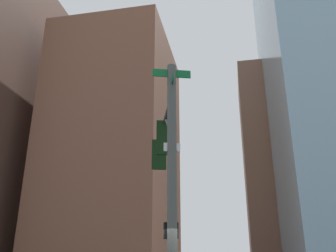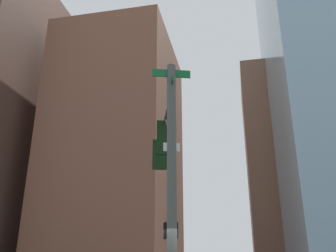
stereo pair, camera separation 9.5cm
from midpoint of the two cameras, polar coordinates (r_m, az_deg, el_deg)
name	(u,v)px [view 2 (the right image)]	position (r m, az deg, el deg)	size (l,w,h in m)	color
signal_pole_assembly	(167,164)	(11.09, 0.02, -5.98)	(5.28, 2.17, 7.13)	#4C514C
building_brick_nearside	(118,150)	(56.09, -7.76, -3.76)	(19.84, 16.60, 35.72)	brown
building_brick_farside	(298,166)	(76.31, 19.55, -5.94)	(17.91, 19.20, 39.20)	#845B47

